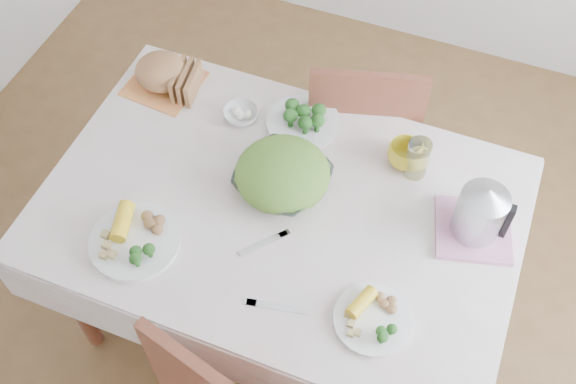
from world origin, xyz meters
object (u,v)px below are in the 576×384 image
at_px(dinner_plate_right, 372,319).
at_px(dinner_plate_left, 135,242).
at_px(electric_kettle, 481,210).
at_px(dining_table, 281,265).
at_px(yellow_mug, 404,155).
at_px(chair_far, 360,126).
at_px(salad_bowl, 283,179).

bearing_deg(dinner_plate_right, dinner_plate_left, -178.43).
bearing_deg(dinner_plate_right, electric_kettle, 63.64).
relative_size(dining_table, yellow_mug, 12.33).
distance_m(dining_table, electric_kettle, 0.79).
bearing_deg(electric_kettle, yellow_mug, 125.11).
bearing_deg(dinner_plate_left, chair_far, 65.46).
relative_size(dining_table, salad_bowl, 4.89).
height_order(dinner_plate_left, yellow_mug, yellow_mug).
xyz_separation_m(yellow_mug, electric_kettle, (0.27, -0.18, 0.08)).
height_order(dining_table, dinner_plate_right, dinner_plate_right).
xyz_separation_m(salad_bowl, dinner_plate_right, (0.41, -0.35, -0.02)).
distance_m(dining_table, dinner_plate_right, 0.62).
xyz_separation_m(dining_table, salad_bowl, (-0.02, 0.08, 0.42)).
height_order(dinner_plate_left, electric_kettle, electric_kettle).
height_order(chair_far, electric_kettle, electric_kettle).
bearing_deg(salad_bowl, chair_far, 80.39).
distance_m(dinner_plate_left, electric_kettle, 1.04).
relative_size(dinner_plate_right, electric_kettle, 1.10).
height_order(dining_table, yellow_mug, yellow_mug).
distance_m(dining_table, salad_bowl, 0.43).
bearing_deg(chair_far, electric_kettle, 117.56).
distance_m(dinner_plate_right, yellow_mug, 0.58).
bearing_deg(chair_far, salad_bowl, 64.39).
bearing_deg(yellow_mug, dining_table, -135.80).
bearing_deg(dining_table, salad_bowl, 105.12).
bearing_deg(yellow_mug, dinner_plate_right, -82.55).
xyz_separation_m(dinner_plate_right, yellow_mug, (-0.08, 0.58, 0.03)).
bearing_deg(dining_table, chair_far, 83.18).
bearing_deg(dinner_plate_left, electric_kettle, 23.96).
xyz_separation_m(dining_table, dinner_plate_right, (0.39, -0.27, 0.40)).
bearing_deg(electric_kettle, chair_far, 111.66).
bearing_deg(yellow_mug, salad_bowl, -145.42).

